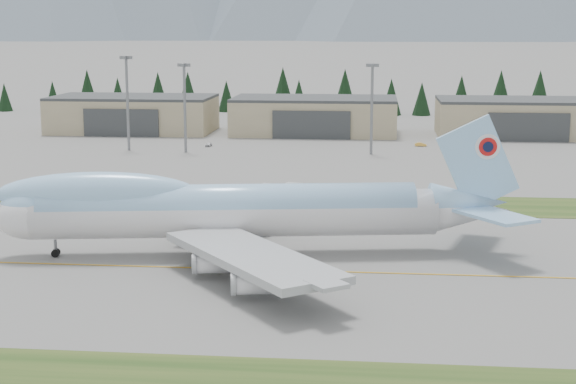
# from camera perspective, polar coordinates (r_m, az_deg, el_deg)

# --- Properties ---
(ground) EXTENTS (7000.00, 7000.00, 0.00)m
(ground) POSITION_cam_1_polar(r_m,az_deg,el_deg) (114.65, 3.90, -5.20)
(ground) COLOR slate
(ground) RESTS_ON ground
(grass_strip_far) EXTENTS (400.00, 18.00, 0.08)m
(grass_strip_far) POSITION_cam_1_polar(r_m,az_deg,el_deg) (158.41, 4.45, -0.77)
(grass_strip_far) COLOR #224016
(grass_strip_far) RESTS_ON ground
(taxiway_line_main) EXTENTS (400.00, 0.40, 0.02)m
(taxiway_line_main) POSITION_cam_1_polar(r_m,az_deg,el_deg) (114.65, 3.90, -5.20)
(taxiway_line_main) COLOR #C68E17
(taxiway_line_main) RESTS_ON ground
(boeing_747_freighter) EXTENTS (73.89, 62.75, 19.38)m
(boeing_747_freighter) POSITION_cam_1_polar(r_m,az_deg,el_deg) (122.09, -3.76, -1.13)
(boeing_747_freighter) COLOR silver
(boeing_747_freighter) RESTS_ON ground
(hangar_left) EXTENTS (48.00, 26.60, 10.80)m
(hangar_left) POSITION_cam_1_polar(r_m,az_deg,el_deg) (271.54, -9.96, 5.01)
(hangar_left) COLOR gray
(hangar_left) RESTS_ON ground
(hangar_center) EXTENTS (48.00, 26.60, 10.80)m
(hangar_center) POSITION_cam_1_polar(r_m,az_deg,el_deg) (262.09, 1.74, 4.96)
(hangar_center) COLOR gray
(hangar_center) RESTS_ON ground
(hangar_right) EXTENTS (48.00, 26.60, 10.80)m
(hangar_right) POSITION_cam_1_polar(r_m,az_deg,el_deg) (264.74, 14.85, 4.67)
(hangar_right) COLOR gray
(hangar_right) RESTS_ON ground
(floodlight_masts) EXTENTS (164.87, 6.69, 23.99)m
(floodlight_masts) POSITION_cam_1_polar(r_m,az_deg,el_deg) (219.31, 7.42, 6.46)
(floodlight_masts) COLOR slate
(floodlight_masts) RESTS_ON ground
(service_vehicle_a) EXTENTS (1.63, 3.26, 1.07)m
(service_vehicle_a) POSITION_cam_1_polar(r_m,az_deg,el_deg) (235.01, -5.15, 2.95)
(service_vehicle_a) COLOR silver
(service_vehicle_a) RESTS_ON ground
(service_vehicle_b) EXTENTS (3.23, 1.40, 1.03)m
(service_vehicle_b) POSITION_cam_1_polar(r_m,az_deg,el_deg) (236.95, 8.58, 2.94)
(service_vehicle_b) COLOR gold
(service_vehicle_b) RESTS_ON ground
(conifer_belt) EXTENTS (278.87, 15.63, 16.74)m
(conifer_belt) POSITION_cam_1_polar(r_m,az_deg,el_deg) (323.50, 5.64, 6.32)
(conifer_belt) COLOR black
(conifer_belt) RESTS_ON ground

